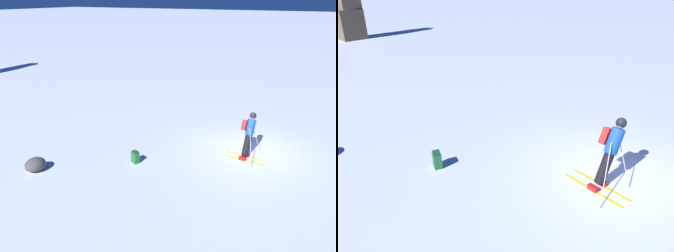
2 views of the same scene
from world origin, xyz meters
TOP-DOWN VIEW (x-y plane):
  - ground_plane at (0.00, 0.00)m, footprint 300.00×300.00m
  - skier at (-0.42, -0.01)m, footprint 1.53×1.83m
  - rock_pillar at (2.39, 23.89)m, footprint 1.80×1.58m
  - spare_backpack at (-3.23, 3.72)m, footprint 0.32×0.36m

SIDE VIEW (x-z plane):
  - ground_plane at x=0.00m, z-range 0.00..0.00m
  - spare_backpack at x=-3.23m, z-range -0.01..0.49m
  - skier at x=-0.42m, z-range 0.09..1.94m
  - rock_pillar at x=2.39m, z-range -0.52..5.89m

